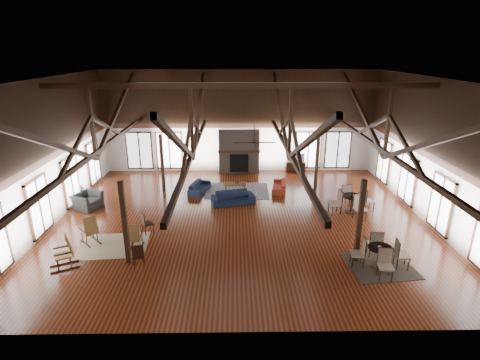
{
  "coord_description": "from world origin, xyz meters",
  "views": [
    {
      "loc": [
        -0.27,
        -15.02,
        7.11
      ],
      "look_at": [
        -0.03,
        1.0,
        1.47
      ],
      "focal_mm": 28.0,
      "sensor_mm": 36.0,
      "label": 1
    }
  ],
  "objects_px": {
    "sofa_navy_left": "(199,187)",
    "tv_console": "(296,167)",
    "armchair": "(87,201)",
    "cafe_table_near": "(380,253)",
    "sofa_orange": "(279,186)",
    "cafe_table_far": "(352,201)",
    "coffee_table": "(235,184)",
    "sofa_navy_front": "(233,198)"
  },
  "relations": [
    {
      "from": "armchair",
      "to": "cafe_table_near",
      "type": "xyz_separation_m",
      "value": [
        11.85,
        -5.15,
        0.14
      ]
    },
    {
      "from": "cafe_table_near",
      "to": "cafe_table_far",
      "type": "bearing_deg",
      "value": 85.05
    },
    {
      "from": "armchair",
      "to": "cafe_table_near",
      "type": "relative_size",
      "value": 0.58
    },
    {
      "from": "sofa_navy_left",
      "to": "tv_console",
      "type": "height_order",
      "value": "tv_console"
    },
    {
      "from": "armchair",
      "to": "sofa_navy_front",
      "type": "bearing_deg",
      "value": -62.96
    },
    {
      "from": "tv_console",
      "to": "armchair",
      "type": "bearing_deg",
      "value": -152.72
    },
    {
      "from": "sofa_navy_left",
      "to": "tv_console",
      "type": "distance_m",
      "value": 6.53
    },
    {
      "from": "cafe_table_near",
      "to": "armchair",
      "type": "bearing_deg",
      "value": 156.5
    },
    {
      "from": "sofa_navy_front",
      "to": "armchair",
      "type": "xyz_separation_m",
      "value": [
        -6.81,
        -0.46,
        0.08
      ]
    },
    {
      "from": "coffee_table",
      "to": "cafe_table_near",
      "type": "bearing_deg",
      "value": -54.74
    },
    {
      "from": "coffee_table",
      "to": "cafe_table_far",
      "type": "xyz_separation_m",
      "value": [
        5.32,
        -2.73,
        0.17
      ]
    },
    {
      "from": "sofa_orange",
      "to": "cafe_table_near",
      "type": "xyz_separation_m",
      "value": [
        2.59,
        -7.37,
        0.25
      ]
    },
    {
      "from": "sofa_navy_left",
      "to": "sofa_orange",
      "type": "xyz_separation_m",
      "value": [
        4.22,
        0.13,
        0.0
      ]
    },
    {
      "from": "coffee_table",
      "to": "cafe_table_far",
      "type": "distance_m",
      "value": 5.98
    },
    {
      "from": "sofa_orange",
      "to": "tv_console",
      "type": "xyz_separation_m",
      "value": [
        1.37,
        3.26,
        0.03
      ]
    },
    {
      "from": "sofa_orange",
      "to": "tv_console",
      "type": "height_order",
      "value": "tv_console"
    },
    {
      "from": "armchair",
      "to": "cafe_table_far",
      "type": "distance_m",
      "value": 12.26
    },
    {
      "from": "coffee_table",
      "to": "sofa_navy_front",
      "type": "bearing_deg",
      "value": -92.68
    },
    {
      "from": "cafe_table_far",
      "to": "sofa_navy_front",
      "type": "bearing_deg",
      "value": 168.88
    },
    {
      "from": "cafe_table_near",
      "to": "tv_console",
      "type": "height_order",
      "value": "cafe_table_near"
    },
    {
      "from": "sofa_orange",
      "to": "tv_console",
      "type": "bearing_deg",
      "value": 166.61
    },
    {
      "from": "sofa_navy_front",
      "to": "tv_console",
      "type": "xyz_separation_m",
      "value": [
        3.82,
        5.02,
        -0.01
      ]
    },
    {
      "from": "sofa_orange",
      "to": "cafe_table_near",
      "type": "bearing_deg",
      "value": 28.65
    },
    {
      "from": "armchair",
      "to": "sofa_orange",
      "type": "bearing_deg",
      "value": -53.33
    },
    {
      "from": "sofa_navy_front",
      "to": "cafe_table_far",
      "type": "relative_size",
      "value": 0.95
    },
    {
      "from": "sofa_navy_front",
      "to": "coffee_table",
      "type": "bearing_deg",
      "value": 72.42
    },
    {
      "from": "sofa_orange",
      "to": "coffee_table",
      "type": "relative_size",
      "value": 1.53
    },
    {
      "from": "sofa_navy_left",
      "to": "cafe_table_far",
      "type": "bearing_deg",
      "value": -95.76
    },
    {
      "from": "tv_console",
      "to": "coffee_table",
      "type": "bearing_deg",
      "value": -137.79
    },
    {
      "from": "sofa_orange",
      "to": "sofa_navy_front",
      "type": "bearing_deg",
      "value": -44.99
    },
    {
      "from": "sofa_navy_front",
      "to": "tv_console",
      "type": "bearing_deg",
      "value": 39.02
    },
    {
      "from": "cafe_table_far",
      "to": "tv_console",
      "type": "height_order",
      "value": "cafe_table_far"
    },
    {
      "from": "cafe_table_near",
      "to": "cafe_table_far",
      "type": "distance_m",
      "value": 4.56
    },
    {
      "from": "coffee_table",
      "to": "tv_console",
      "type": "distance_m",
      "value": 5.01
    },
    {
      "from": "sofa_orange",
      "to": "cafe_table_far",
      "type": "bearing_deg",
      "value": 55.81
    },
    {
      "from": "cafe_table_far",
      "to": "coffee_table",
      "type": "bearing_deg",
      "value": 152.85
    },
    {
      "from": "sofa_navy_left",
      "to": "cafe_table_near",
      "type": "xyz_separation_m",
      "value": [
        6.81,
        -7.25,
        0.26
      ]
    },
    {
      "from": "cafe_table_near",
      "to": "tv_console",
      "type": "distance_m",
      "value": 10.71
    },
    {
      "from": "cafe_table_near",
      "to": "tv_console",
      "type": "xyz_separation_m",
      "value": [
        -1.22,
        10.64,
        -0.22
      ]
    },
    {
      "from": "coffee_table",
      "to": "tv_console",
      "type": "relative_size",
      "value": 1.0
    },
    {
      "from": "sofa_navy_left",
      "to": "cafe_table_far",
      "type": "relative_size",
      "value": 0.8
    },
    {
      "from": "sofa_navy_left",
      "to": "sofa_orange",
      "type": "bearing_deg",
      "value": -73.49
    }
  ]
}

